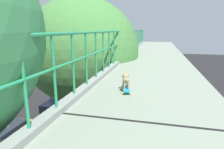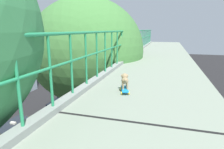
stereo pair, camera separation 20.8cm
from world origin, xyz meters
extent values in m
cube|color=black|center=(1.15, 0.70, 5.96)|extent=(2.85, 0.06, 0.00)
cube|color=gray|center=(-0.25, 0.00, 6.01)|extent=(0.20, 37.07, 0.10)
cylinder|color=#258C59|center=(-0.25, 0.00, 7.21)|extent=(0.06, 37.07, 0.06)
cylinder|color=#258C59|center=(-0.25, 0.00, 6.70)|extent=(0.04, 37.07, 0.04)
cylinder|color=#258C59|center=(-0.25, 0.00, 6.64)|extent=(0.04, 0.04, 1.15)
cylinder|color=#258C59|center=(-0.25, 0.69, 6.64)|extent=(0.04, 0.04, 1.15)
cylinder|color=#258C59|center=(-0.25, 1.37, 6.64)|extent=(0.04, 0.04, 1.15)
cylinder|color=#258C59|center=(-0.25, 2.06, 6.64)|extent=(0.04, 0.04, 1.15)
cylinder|color=#258C59|center=(-0.25, 2.75, 6.64)|extent=(0.04, 0.04, 1.15)
cylinder|color=#258C59|center=(-0.25, 3.43, 6.64)|extent=(0.04, 0.04, 1.15)
cylinder|color=#258C59|center=(-0.25, 4.12, 6.64)|extent=(0.04, 0.04, 1.15)
cylinder|color=#258C59|center=(-0.25, 4.81, 6.64)|extent=(0.04, 0.04, 1.15)
cylinder|color=#258C59|center=(-0.25, 5.49, 6.64)|extent=(0.04, 0.04, 1.15)
cylinder|color=#258C59|center=(-0.25, 6.18, 6.64)|extent=(0.04, 0.04, 1.15)
cylinder|color=#258C59|center=(-0.25, 6.86, 6.64)|extent=(0.04, 0.04, 1.15)
cylinder|color=#258C59|center=(-0.25, 7.55, 6.64)|extent=(0.04, 0.04, 1.15)
cylinder|color=#258C59|center=(-0.25, 8.24, 6.64)|extent=(0.04, 0.04, 1.15)
cylinder|color=#258C59|center=(-0.25, 8.92, 6.64)|extent=(0.04, 0.04, 1.15)
cylinder|color=#258C59|center=(-0.25, 9.61, 6.64)|extent=(0.04, 0.04, 1.15)
cylinder|color=#258C59|center=(-0.25, 10.30, 6.64)|extent=(0.04, 0.04, 1.15)
cylinder|color=#258C59|center=(-0.25, 10.98, 6.64)|extent=(0.04, 0.04, 1.15)
cylinder|color=#258C59|center=(-0.25, 11.67, 6.64)|extent=(0.04, 0.04, 1.15)
cylinder|color=#258C59|center=(-0.25, 12.36, 6.64)|extent=(0.04, 0.04, 1.15)
cylinder|color=#258C59|center=(-0.25, 13.04, 6.64)|extent=(0.04, 0.04, 1.15)
cylinder|color=#258C59|center=(-0.25, 13.73, 6.64)|extent=(0.04, 0.04, 1.15)
cylinder|color=#258C59|center=(-0.25, 14.42, 6.64)|extent=(0.04, 0.04, 1.15)
cylinder|color=#258C59|center=(-0.25, 15.10, 6.64)|extent=(0.04, 0.04, 1.15)
cylinder|color=#258C59|center=(-0.25, 15.79, 6.64)|extent=(0.04, 0.04, 1.15)
cylinder|color=#258C59|center=(-0.25, 16.48, 6.64)|extent=(0.04, 0.04, 1.15)
cylinder|color=#258C59|center=(-0.25, 17.16, 6.64)|extent=(0.04, 0.04, 1.15)
cylinder|color=#258C59|center=(-0.25, 17.85, 6.64)|extent=(0.04, 0.04, 1.15)
cube|color=gold|center=(-7.61, 6.83, 0.56)|extent=(1.64, 4.59, 0.74)
cube|color=#1E232B|center=(-7.61, 7.05, 1.19)|extent=(1.36, 2.34, 0.51)
cube|color=silver|center=(-7.61, 7.05, 1.52)|extent=(0.36, 0.16, 0.12)
cylinder|color=black|center=(-6.83, 8.29, 0.31)|extent=(0.22, 0.62, 0.62)
cylinder|color=black|center=(-8.39, 8.29, 0.31)|extent=(0.22, 0.62, 0.62)
cube|color=navy|center=(-4.25, 10.30, 0.49)|extent=(1.85, 4.40, 0.62)
cube|color=#1E232B|center=(-4.25, 10.17, 1.08)|extent=(1.57, 2.32, 0.57)
cylinder|color=black|center=(-3.37, 11.59, 0.31)|extent=(0.23, 0.62, 0.62)
cylinder|color=black|center=(-5.13, 11.59, 0.31)|extent=(0.23, 0.62, 0.62)
cylinder|color=black|center=(-3.37, 9.01, 0.31)|extent=(0.23, 0.62, 0.62)
cylinder|color=black|center=(-5.13, 9.01, 0.31)|extent=(0.23, 0.62, 0.62)
cube|color=black|center=(-7.58, 13.82, 0.53)|extent=(1.67, 4.56, 0.70)
cube|color=#1E232B|center=(-7.58, 14.16, 1.14)|extent=(1.52, 1.90, 0.50)
cylinder|color=black|center=(-6.78, 12.47, 0.31)|extent=(0.19, 0.63, 0.63)
cylinder|color=black|center=(-8.37, 12.47, 0.31)|extent=(0.19, 0.63, 0.63)
cylinder|color=black|center=(-6.78, 15.17, 0.31)|extent=(0.19, 0.63, 0.63)
cylinder|color=black|center=(-8.37, 15.17, 0.31)|extent=(0.19, 0.63, 0.63)
cube|color=beige|center=(-7.75, 30.43, 1.74)|extent=(2.35, 10.57, 2.92)
cube|color=black|center=(-7.75, 30.43, 2.25)|extent=(2.37, 9.72, 0.70)
cylinder|color=black|center=(-6.63, 34.13, 0.48)|extent=(0.28, 0.96, 0.96)
cylinder|color=black|center=(-8.88, 34.13, 0.48)|extent=(0.28, 0.96, 0.96)
cylinder|color=black|center=(-6.63, 27.52, 0.48)|extent=(0.28, 0.96, 0.96)
cylinder|color=black|center=(-8.88, 27.52, 0.48)|extent=(0.28, 0.96, 0.96)
cylinder|color=#484026|center=(-2.40, 7.04, 2.35)|extent=(0.37, 0.37, 4.69)
ellipsoid|color=#437C3C|center=(-2.40, 7.04, 6.24)|extent=(5.60, 5.60, 5.17)
cube|color=#1687CC|center=(0.65, 2.00, 6.04)|extent=(0.26, 0.47, 0.02)
cylinder|color=yellow|center=(0.68, 2.16, 5.99)|extent=(0.04, 0.07, 0.06)
cylinder|color=yellow|center=(0.54, 2.12, 5.99)|extent=(0.04, 0.07, 0.06)
cylinder|color=yellow|center=(0.77, 1.88, 5.99)|extent=(0.04, 0.07, 0.06)
cylinder|color=yellow|center=(0.62, 1.84, 5.99)|extent=(0.04, 0.07, 0.06)
cylinder|color=#9B835D|center=(0.67, 2.12, 6.11)|extent=(0.05, 0.05, 0.13)
cylinder|color=#9B835D|center=(0.58, 2.09, 6.11)|extent=(0.05, 0.05, 0.13)
cylinder|color=#9B835D|center=(0.72, 1.95, 6.11)|extent=(0.05, 0.05, 0.13)
cylinder|color=#9B835D|center=(0.64, 1.92, 6.11)|extent=(0.05, 0.05, 0.13)
ellipsoid|color=#9B835D|center=(0.65, 2.02, 6.22)|extent=(0.21, 0.27, 0.13)
sphere|color=#9B835D|center=(0.62, 2.11, 6.28)|extent=(0.14, 0.14, 0.14)
ellipsoid|color=tan|center=(0.61, 2.17, 6.27)|extent=(0.06, 0.07, 0.04)
sphere|color=#9B835D|center=(0.67, 2.13, 6.30)|extent=(0.06, 0.06, 0.06)
sphere|color=#9B835D|center=(0.57, 2.10, 6.30)|extent=(0.06, 0.06, 0.06)
sphere|color=#9B835D|center=(0.69, 1.90, 6.26)|extent=(0.07, 0.07, 0.07)
camera|label=1|loc=(1.28, -1.90, 7.28)|focal=30.73mm
camera|label=2|loc=(1.48, -1.84, 7.28)|focal=30.73mm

